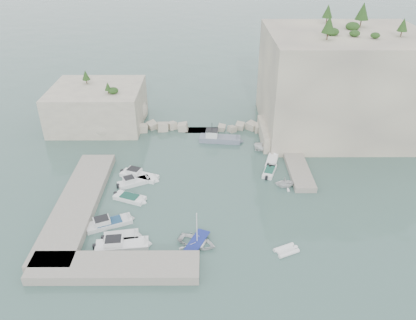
{
  "coord_description": "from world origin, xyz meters",
  "views": [
    {
      "loc": [
        -0.2,
        -43.95,
        31.87
      ],
      "look_at": [
        0.0,
        6.0,
        3.0
      ],
      "focal_mm": 35.0,
      "sensor_mm": 36.0,
      "label": 1
    }
  ],
  "objects_px": {
    "motorboat_e": "(122,238)",
    "inflatable_dinghy": "(286,252)",
    "tender_east_b": "(269,173)",
    "tender_east_c": "(272,163)",
    "motorboat_b": "(134,184)",
    "motorboat_a": "(140,177)",
    "work_boat": "(220,141)",
    "tender_east_a": "(285,187)",
    "tender_east_d": "(267,151)",
    "motorboat_f": "(122,247)",
    "motorboat_d": "(109,225)",
    "motorboat_c": "(130,200)",
    "rowboat": "(197,244)"
  },
  "relations": [
    {
      "from": "motorboat_d",
      "to": "motorboat_f",
      "type": "distance_m",
      "value": 4.53
    },
    {
      "from": "tender_east_a",
      "to": "motorboat_e",
      "type": "bearing_deg",
      "value": 112.08
    },
    {
      "from": "motorboat_e",
      "to": "tender_east_d",
      "type": "height_order",
      "value": "tender_east_d"
    },
    {
      "from": "motorboat_e",
      "to": "tender_east_a",
      "type": "distance_m",
      "value": 23.77
    },
    {
      "from": "motorboat_a",
      "to": "tender_east_c",
      "type": "height_order",
      "value": "motorboat_a"
    },
    {
      "from": "tender_east_a",
      "to": "tender_east_d",
      "type": "bearing_deg",
      "value": 1.56
    },
    {
      "from": "motorboat_e",
      "to": "tender_east_d",
      "type": "relative_size",
      "value": 1.02
    },
    {
      "from": "motorboat_e",
      "to": "rowboat",
      "type": "height_order",
      "value": "rowboat"
    },
    {
      "from": "motorboat_a",
      "to": "tender_east_c",
      "type": "xyz_separation_m",
      "value": [
        19.98,
        4.23,
        0.0
      ]
    },
    {
      "from": "motorboat_b",
      "to": "tender_east_b",
      "type": "height_order",
      "value": "motorboat_b"
    },
    {
      "from": "motorboat_a",
      "to": "tender_east_b",
      "type": "relative_size",
      "value": 1.44
    },
    {
      "from": "tender_east_b",
      "to": "rowboat",
      "type": "bearing_deg",
      "value": 165.98
    },
    {
      "from": "motorboat_a",
      "to": "tender_east_b",
      "type": "bearing_deg",
      "value": 25.88
    },
    {
      "from": "motorboat_d",
      "to": "motorboat_e",
      "type": "xyz_separation_m",
      "value": [
        1.94,
        -2.47,
        0.0
      ]
    },
    {
      "from": "motorboat_a",
      "to": "motorboat_d",
      "type": "relative_size",
      "value": 1.02
    },
    {
      "from": "tender_east_a",
      "to": "tender_east_d",
      "type": "relative_size",
      "value": 0.71
    },
    {
      "from": "tender_east_d",
      "to": "inflatable_dinghy",
      "type": "bearing_deg",
      "value": 176.55
    },
    {
      "from": "tender_east_b",
      "to": "tender_east_d",
      "type": "relative_size",
      "value": 1.0
    },
    {
      "from": "motorboat_f",
      "to": "motorboat_d",
      "type": "bearing_deg",
      "value": 114.2
    },
    {
      "from": "motorboat_d",
      "to": "tender_east_b",
      "type": "relative_size",
      "value": 1.4
    },
    {
      "from": "motorboat_f",
      "to": "tender_east_a",
      "type": "distance_m",
      "value": 24.15
    },
    {
      "from": "rowboat",
      "to": "tender_east_a",
      "type": "relative_size",
      "value": 1.49
    },
    {
      "from": "motorboat_b",
      "to": "rowboat",
      "type": "relative_size",
      "value": 1.09
    },
    {
      "from": "tender_east_a",
      "to": "motorboat_a",
      "type": "bearing_deg",
      "value": 78.02
    },
    {
      "from": "motorboat_b",
      "to": "tender_east_c",
      "type": "xyz_separation_m",
      "value": [
        20.47,
        5.95,
        0.0
      ]
    },
    {
      "from": "motorboat_e",
      "to": "tender_east_c",
      "type": "xyz_separation_m",
      "value": [
        20.19,
        17.61,
        0.0
      ]
    },
    {
      "from": "motorboat_a",
      "to": "tender_east_c",
      "type": "relative_size",
      "value": 1.31
    },
    {
      "from": "motorboat_e",
      "to": "work_boat",
      "type": "distance_m",
      "value": 27.76
    },
    {
      "from": "motorboat_f",
      "to": "rowboat",
      "type": "distance_m",
      "value": 8.58
    },
    {
      "from": "motorboat_b",
      "to": "motorboat_d",
      "type": "bearing_deg",
      "value": -126.85
    },
    {
      "from": "motorboat_d",
      "to": "tender_east_a",
      "type": "xyz_separation_m",
      "value": [
        23.08,
        8.39,
        0.0
      ]
    },
    {
      "from": "motorboat_c",
      "to": "tender_east_c",
      "type": "height_order",
      "value": "same"
    },
    {
      "from": "motorboat_e",
      "to": "tender_east_c",
      "type": "distance_m",
      "value": 26.79
    },
    {
      "from": "motorboat_d",
      "to": "tender_east_b",
      "type": "bearing_deg",
      "value": 6.26
    },
    {
      "from": "motorboat_e",
      "to": "tender_east_d",
      "type": "xyz_separation_m",
      "value": [
        19.9,
        21.44,
        0.0
      ]
    },
    {
      "from": "motorboat_c",
      "to": "inflatable_dinghy",
      "type": "height_order",
      "value": "motorboat_c"
    },
    {
      "from": "motorboat_b",
      "to": "tender_east_c",
      "type": "relative_size",
      "value": 1.05
    },
    {
      "from": "motorboat_e",
      "to": "inflatable_dinghy",
      "type": "distance_m",
      "value": 19.16
    },
    {
      "from": "motorboat_b",
      "to": "motorboat_c",
      "type": "xyz_separation_m",
      "value": [
        -0.01,
        -3.81,
        0.0
      ]
    },
    {
      "from": "rowboat",
      "to": "tender_east_b",
      "type": "distance_m",
      "value": 18.81
    },
    {
      "from": "motorboat_e",
      "to": "motorboat_b",
      "type": "bearing_deg",
      "value": 81.97
    },
    {
      "from": "tender_east_c",
      "to": "tender_east_d",
      "type": "height_order",
      "value": "tender_east_d"
    },
    {
      "from": "tender_east_d",
      "to": "motorboat_e",
      "type": "bearing_deg",
      "value": 135.8
    },
    {
      "from": "motorboat_d",
      "to": "tender_east_a",
      "type": "bearing_deg",
      "value": -3.28
    },
    {
      "from": "tender_east_b",
      "to": "work_boat",
      "type": "relative_size",
      "value": 0.57
    },
    {
      "from": "motorboat_b",
      "to": "tender_east_b",
      "type": "relative_size",
      "value": 1.16
    },
    {
      "from": "tender_east_b",
      "to": "tender_east_c",
      "type": "relative_size",
      "value": 0.91
    },
    {
      "from": "motorboat_c",
      "to": "motorboat_b",
      "type": "bearing_deg",
      "value": 111.82
    },
    {
      "from": "inflatable_dinghy",
      "to": "tender_east_c",
      "type": "relative_size",
      "value": 0.6
    },
    {
      "from": "rowboat",
      "to": "motorboat_e",
      "type": "bearing_deg",
      "value": 106.94
    }
  ]
}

